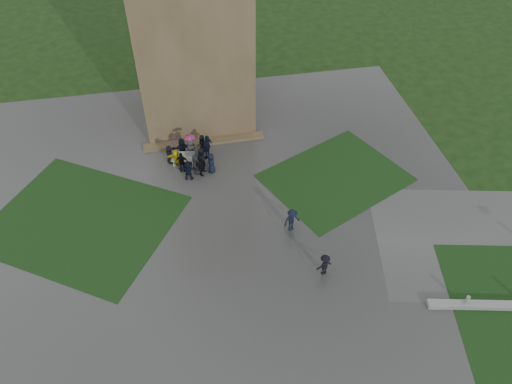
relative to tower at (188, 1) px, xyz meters
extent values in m
plane|color=black|center=(0.00, -15.00, -9.00)|extent=(120.00, 120.00, 0.00)
cube|color=#3A3A38|center=(0.00, -13.00, -8.99)|extent=(34.00, 34.00, 0.02)
cube|color=black|center=(-8.50, -11.00, -8.97)|extent=(14.10, 13.46, 0.01)
cube|color=black|center=(8.50, -10.00, -8.97)|extent=(11.12, 10.15, 0.01)
cube|color=brown|center=(0.00, 0.00, 0.00)|extent=(8.00, 8.00, 18.00)
cube|color=brown|center=(0.00, -4.40, -8.87)|extent=(9.00, 0.80, 0.22)
cylinder|color=gray|center=(12.26, -21.31, -8.55)|extent=(0.20, 0.20, 0.90)
cube|color=#B0B1AC|center=(-1.72, -6.64, -8.48)|extent=(1.76, 0.80, 0.07)
cube|color=#B0B1AC|center=(-2.39, -6.52, -8.74)|extent=(0.17, 0.46, 0.47)
cube|color=#B0B1AC|center=(-1.06, -6.76, -8.74)|extent=(0.17, 0.46, 0.47)
cube|color=#B0B1AC|center=(-1.68, -6.40, -8.22)|extent=(1.68, 0.36, 0.45)
imported|color=black|center=(-0.45, -7.08, -8.21)|extent=(0.81, 0.91, 1.54)
imported|color=black|center=(0.09, -6.05, -8.06)|extent=(1.18, 1.22, 1.85)
imported|color=black|center=(-0.21, -5.43, -8.26)|extent=(0.71, 0.84, 1.45)
imported|color=#3B3C40|center=(-1.09, -6.22, -8.08)|extent=(1.01, 1.06, 1.80)
imported|color=black|center=(-1.69, -5.84, -8.16)|extent=(1.60, 0.80, 1.65)
imported|color=black|center=(-2.63, -6.23, -8.26)|extent=(0.67, 0.82, 1.45)
imported|color=yellow|center=(-2.18, -6.73, -8.25)|extent=(1.41, 1.10, 1.45)
imported|color=black|center=(-1.86, -7.29, -8.19)|extent=(1.01, 0.70, 1.58)
imported|color=black|center=(-1.47, -8.24, -8.22)|extent=(1.48, 0.78, 1.52)
imported|color=#3B3C40|center=(-0.91, -7.66, -8.21)|extent=(0.77, 1.50, 1.55)
imported|color=black|center=(-0.48, -7.83, -8.11)|extent=(1.26, 1.69, 1.73)
imported|color=black|center=(0.17, -7.76, -8.21)|extent=(0.78, 0.90, 1.55)
imported|color=#DE5BAB|center=(-1.09, -6.22, -7.09)|extent=(0.74, 0.74, 0.65)
imported|color=#46399D|center=(-2.18, -6.73, -6.86)|extent=(1.09, 1.09, 1.00)
imported|color=black|center=(4.36, -14.10, -8.15)|extent=(1.19, 0.85, 1.66)
imported|color=black|center=(5.38, -17.73, -8.24)|extent=(1.06, 0.72, 1.49)
camera|label=1|loc=(-1.64, -34.25, 14.14)|focal=35.00mm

